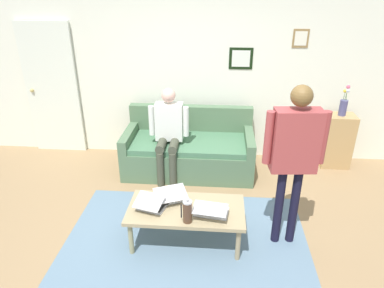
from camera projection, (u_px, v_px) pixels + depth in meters
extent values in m
plane|color=#937551|center=(186.00, 241.00, 3.82)|extent=(7.68, 7.68, 0.00)
cube|color=slate|center=(185.00, 246.00, 3.74)|extent=(2.62, 1.98, 0.01)
cube|color=silver|center=(200.00, 71.00, 5.22)|extent=(7.04, 0.10, 2.70)
cube|color=black|center=(241.00, 58.00, 5.04)|extent=(0.34, 0.02, 0.31)
cube|color=silver|center=(241.00, 59.00, 5.04)|extent=(0.26, 0.00, 0.23)
cube|color=olive|center=(301.00, 38.00, 4.86)|extent=(0.22, 0.02, 0.25)
cube|color=silver|center=(301.00, 38.00, 4.85)|extent=(0.17, 0.00, 0.19)
cube|color=silver|center=(52.00, 90.00, 5.44)|extent=(0.82, 0.05, 2.05)
sphere|color=tan|center=(32.00, 90.00, 5.43)|extent=(0.06, 0.06, 0.06)
cube|color=#4F6D4E|center=(189.00, 157.00, 5.15)|extent=(1.84, 0.89, 0.42)
cube|color=#477352|center=(189.00, 143.00, 5.02)|extent=(1.60, 0.81, 0.08)
cube|color=#4F6D4E|center=(191.00, 120.00, 5.30)|extent=(1.84, 0.14, 0.46)
cube|color=#4F6D4E|center=(249.00, 140.00, 4.95)|extent=(0.12, 0.89, 0.20)
cube|color=#4F6D4E|center=(130.00, 136.00, 5.08)|extent=(0.12, 0.89, 0.20)
cube|color=tan|center=(186.00, 210.00, 3.66)|extent=(1.22, 0.61, 0.04)
cylinder|color=#9C8965|center=(238.00, 244.00, 3.50)|extent=(0.05, 0.05, 0.38)
cylinder|color=#958F66|center=(131.00, 238.00, 3.58)|extent=(0.05, 0.05, 0.38)
cylinder|color=#A2845C|center=(236.00, 215.00, 3.93)|extent=(0.05, 0.05, 0.38)
cylinder|color=tan|center=(141.00, 210.00, 4.01)|extent=(0.05, 0.05, 0.38)
cube|color=silver|center=(169.00, 198.00, 3.80)|extent=(0.40, 0.35, 0.01)
cube|color=black|center=(169.00, 199.00, 3.79)|extent=(0.32, 0.24, 0.00)
cube|color=silver|center=(171.00, 194.00, 3.69)|extent=(0.39, 0.33, 0.08)
cube|color=white|center=(171.00, 194.00, 3.69)|extent=(0.35, 0.30, 0.07)
cube|color=silver|center=(211.00, 212.00, 3.59)|extent=(0.37, 0.27, 0.01)
cube|color=black|center=(211.00, 212.00, 3.57)|extent=(0.30, 0.17, 0.00)
cube|color=silver|center=(210.00, 209.00, 3.44)|extent=(0.37, 0.26, 0.02)
cube|color=#AED7F4|center=(210.00, 208.00, 3.45)|extent=(0.33, 0.23, 0.01)
cube|color=silver|center=(153.00, 206.00, 3.68)|extent=(0.34, 0.30, 0.01)
cube|color=black|center=(152.00, 206.00, 3.66)|extent=(0.27, 0.20, 0.00)
cube|color=silver|center=(149.00, 201.00, 3.56)|extent=(0.33, 0.28, 0.08)
cube|color=#28222E|center=(149.00, 201.00, 3.56)|extent=(0.30, 0.25, 0.07)
cylinder|color=#4C3323|center=(187.00, 212.00, 3.41)|extent=(0.09, 0.09, 0.22)
cylinder|color=#B7B7BC|center=(187.00, 202.00, 3.35)|extent=(0.09, 0.09, 0.02)
sphere|color=#B2B2B7|center=(187.00, 200.00, 3.34)|extent=(0.03, 0.03, 0.03)
cube|color=black|center=(181.00, 211.00, 3.41)|extent=(0.01, 0.01, 0.16)
cube|color=tan|center=(337.00, 141.00, 5.22)|extent=(0.42, 0.32, 0.81)
cylinder|color=#494877|center=(343.00, 108.00, 5.00)|extent=(0.11, 0.11, 0.23)
cylinder|color=#3D7038|center=(344.00, 95.00, 4.94)|extent=(0.02, 0.01, 0.13)
sphere|color=yellow|center=(345.00, 91.00, 4.92)|extent=(0.05, 0.05, 0.05)
cylinder|color=#3D7038|center=(347.00, 94.00, 4.92)|extent=(0.02, 0.02, 0.19)
sphere|color=#D85271|center=(348.00, 87.00, 4.88)|extent=(0.05, 0.05, 0.05)
cylinder|color=#3D7038|center=(347.00, 96.00, 4.90)|extent=(0.02, 0.01, 0.15)
sphere|color=silver|center=(348.00, 91.00, 4.86)|extent=(0.05, 0.05, 0.05)
cylinder|color=black|center=(294.00, 206.00, 3.65)|extent=(0.09, 0.09, 0.88)
cylinder|color=black|center=(279.00, 206.00, 3.65)|extent=(0.09, 0.09, 0.88)
cube|color=#9C3E3F|center=(296.00, 141.00, 3.33)|extent=(0.46, 0.23, 0.63)
cylinder|color=#9C3E3F|center=(323.00, 138.00, 3.31)|extent=(0.09, 0.09, 0.53)
cylinder|color=#9C3E3F|center=(268.00, 138.00, 3.31)|extent=(0.09, 0.09, 0.53)
sphere|color=brown|center=(302.00, 96.00, 3.13)|extent=(0.20, 0.20, 0.20)
cylinder|color=#424536|center=(173.00, 170.00, 4.73)|extent=(0.10, 0.10, 0.50)
cylinder|color=#424536|center=(160.00, 170.00, 4.74)|extent=(0.10, 0.10, 0.50)
cylinder|color=#424536|center=(174.00, 144.00, 4.76)|extent=(0.12, 0.40, 0.12)
cylinder|color=#424536|center=(162.00, 144.00, 4.77)|extent=(0.12, 0.40, 0.12)
cube|color=silver|center=(169.00, 122.00, 4.82)|extent=(0.37, 0.20, 0.52)
cylinder|color=silver|center=(186.00, 122.00, 4.75)|extent=(0.08, 0.08, 0.42)
cylinder|color=silver|center=(151.00, 121.00, 4.78)|extent=(0.08, 0.08, 0.42)
sphere|color=beige|center=(168.00, 95.00, 4.66)|extent=(0.19, 0.19, 0.19)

